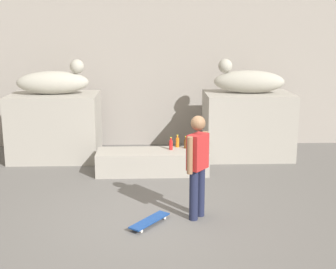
{
  "coord_description": "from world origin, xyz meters",
  "views": [
    {
      "loc": [
        -0.03,
        -6.97,
        3.03
      ],
      "look_at": [
        0.28,
        1.26,
        1.1
      ],
      "focal_mm": 50.26,
      "sensor_mm": 36.0,
      "label": 1
    }
  ],
  "objects_px": {
    "skateboard": "(150,221)",
    "bottle_brown": "(186,143)",
    "statue_reclining_right": "(247,81)",
    "skater": "(198,163)",
    "statue_reclining_left": "(54,82)",
    "bottle_orange": "(177,142)",
    "bottle_red": "(171,145)",
    "bottle_blue": "(200,144)"
  },
  "relations": [
    {
      "from": "statue_reclining_left",
      "to": "statue_reclining_right",
      "type": "xyz_separation_m",
      "value": [
        4.37,
        0.0,
        0.0
      ]
    },
    {
      "from": "statue_reclining_left",
      "to": "bottle_brown",
      "type": "bearing_deg",
      "value": -23.52
    },
    {
      "from": "statue_reclining_left",
      "to": "statue_reclining_right",
      "type": "bearing_deg",
      "value": -4.16
    },
    {
      "from": "bottle_brown",
      "to": "bottle_red",
      "type": "relative_size",
      "value": 0.97
    },
    {
      "from": "bottle_red",
      "to": "skater",
      "type": "bearing_deg",
      "value": -82.86
    },
    {
      "from": "bottle_orange",
      "to": "bottle_blue",
      "type": "relative_size",
      "value": 1.02
    },
    {
      "from": "skater",
      "to": "bottle_orange",
      "type": "xyz_separation_m",
      "value": [
        -0.16,
        2.67,
        -0.34
      ]
    },
    {
      "from": "statue_reclining_right",
      "to": "bottle_brown",
      "type": "height_order",
      "value": "statue_reclining_right"
    },
    {
      "from": "skater",
      "to": "bottle_orange",
      "type": "bearing_deg",
      "value": 41.19
    },
    {
      "from": "bottle_brown",
      "to": "bottle_orange",
      "type": "relative_size",
      "value": 0.96
    },
    {
      "from": "statue_reclining_right",
      "to": "bottle_orange",
      "type": "xyz_separation_m",
      "value": [
        -1.65,
        -0.92,
        -1.2
      ]
    },
    {
      "from": "statue_reclining_left",
      "to": "skater",
      "type": "height_order",
      "value": "statue_reclining_left"
    },
    {
      "from": "statue_reclining_left",
      "to": "bottle_orange",
      "type": "xyz_separation_m",
      "value": [
        2.72,
        -0.92,
        -1.2
      ]
    },
    {
      "from": "bottle_brown",
      "to": "bottle_blue",
      "type": "bearing_deg",
      "value": -7.92
    },
    {
      "from": "statue_reclining_left",
      "to": "bottle_red",
      "type": "xyz_separation_m",
      "value": [
        2.57,
        -1.12,
        -1.2
      ]
    },
    {
      "from": "statue_reclining_left",
      "to": "bottle_blue",
      "type": "xyz_separation_m",
      "value": [
        3.2,
        -1.06,
        -1.2
      ]
    },
    {
      "from": "skateboard",
      "to": "bottle_blue",
      "type": "xyz_separation_m",
      "value": [
        1.08,
        2.78,
        0.52
      ]
    },
    {
      "from": "bottle_blue",
      "to": "statue_reclining_right",
      "type": "bearing_deg",
      "value": 42.15
    },
    {
      "from": "statue_reclining_right",
      "to": "bottle_brown",
      "type": "xyz_separation_m",
      "value": [
        -1.48,
        -1.02,
        -1.21
      ]
    },
    {
      "from": "bottle_red",
      "to": "bottle_blue",
      "type": "distance_m",
      "value": 0.63
    },
    {
      "from": "skater",
      "to": "statue_reclining_right",
      "type": "bearing_deg",
      "value": 15.21
    },
    {
      "from": "bottle_brown",
      "to": "bottle_blue",
      "type": "relative_size",
      "value": 0.98
    },
    {
      "from": "statue_reclining_right",
      "to": "skater",
      "type": "relative_size",
      "value": 0.99
    },
    {
      "from": "statue_reclining_left",
      "to": "skateboard",
      "type": "bearing_deg",
      "value": -65.23
    },
    {
      "from": "statue_reclining_left",
      "to": "bottle_blue",
      "type": "relative_size",
      "value": 6.22
    },
    {
      "from": "skateboard",
      "to": "bottle_blue",
      "type": "height_order",
      "value": "bottle_blue"
    },
    {
      "from": "statue_reclining_right",
      "to": "bottle_blue",
      "type": "distance_m",
      "value": 1.99
    },
    {
      "from": "statue_reclining_right",
      "to": "skater",
      "type": "distance_m",
      "value": 3.98
    },
    {
      "from": "skater",
      "to": "bottle_brown",
      "type": "distance_m",
      "value": 2.6
    },
    {
      "from": "statue_reclining_right",
      "to": "bottle_orange",
      "type": "bearing_deg",
      "value": 35.84
    },
    {
      "from": "bottle_brown",
      "to": "skater",
      "type": "bearing_deg",
      "value": -90.18
    },
    {
      "from": "bottle_brown",
      "to": "bottle_orange",
      "type": "distance_m",
      "value": 0.2
    },
    {
      "from": "statue_reclining_right",
      "to": "skateboard",
      "type": "xyz_separation_m",
      "value": [
        -2.25,
        -3.84,
        -1.72
      ]
    },
    {
      "from": "statue_reclining_left",
      "to": "bottle_red",
      "type": "relative_size",
      "value": 6.13
    },
    {
      "from": "bottle_red",
      "to": "bottle_orange",
      "type": "relative_size",
      "value": 0.99
    },
    {
      "from": "statue_reclining_left",
      "to": "bottle_blue",
      "type": "distance_m",
      "value": 3.58
    },
    {
      "from": "skateboard",
      "to": "bottle_red",
      "type": "bearing_deg",
      "value": 28.12
    },
    {
      "from": "statue_reclining_right",
      "to": "skateboard",
      "type": "relative_size",
      "value": 2.19
    },
    {
      "from": "skateboard",
      "to": "bottle_brown",
      "type": "height_order",
      "value": "bottle_brown"
    },
    {
      "from": "skater",
      "to": "skateboard",
      "type": "bearing_deg",
      "value": 146.13
    },
    {
      "from": "bottle_brown",
      "to": "skateboard",
      "type": "bearing_deg",
      "value": -105.19
    },
    {
      "from": "skateboard",
      "to": "statue_reclining_left",
      "type": "bearing_deg",
      "value": 66.44
    }
  ]
}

